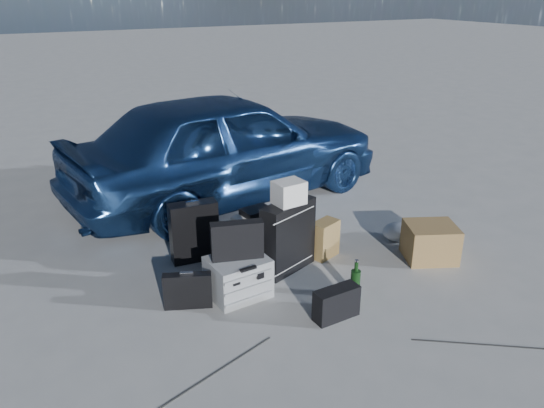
# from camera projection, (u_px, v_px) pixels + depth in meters

# --- Properties ---
(ground) EXTENTS (60.00, 60.00, 0.00)m
(ground) POSITION_uv_depth(u_px,v_px,m) (327.00, 300.00, 4.38)
(ground) COLOR #A2A19D
(ground) RESTS_ON ground
(car) EXTENTS (4.02, 2.08, 1.31)m
(car) POSITION_uv_depth(u_px,v_px,m) (227.00, 146.00, 6.26)
(car) COLOR navy
(car) RESTS_ON ground
(pelican_case) EXTENTS (0.50, 0.42, 0.34)m
(pelican_case) POSITION_uv_depth(u_px,v_px,m) (238.00, 277.00, 4.39)
(pelican_case) COLOR gray
(pelican_case) RESTS_ON ground
(laptop_bag) EXTENTS (0.44, 0.22, 0.32)m
(laptop_bag) POSITION_uv_depth(u_px,v_px,m) (237.00, 240.00, 4.28)
(laptop_bag) COLOR black
(laptop_bag) RESTS_ON pelican_case
(briefcase) EXTENTS (0.39, 0.22, 0.30)m
(briefcase) POSITION_uv_depth(u_px,v_px,m) (188.00, 291.00, 4.23)
(briefcase) COLOR black
(briefcase) RESTS_ON ground
(suitcase_left) EXTENTS (0.45, 0.20, 0.57)m
(suitcase_left) POSITION_uv_depth(u_px,v_px,m) (194.00, 232.00, 4.93)
(suitcase_left) COLOR black
(suitcase_left) RESTS_ON ground
(suitcase_right) EXTENTS (0.58, 0.37, 0.65)m
(suitcase_right) POSITION_uv_depth(u_px,v_px,m) (288.00, 237.00, 4.74)
(suitcase_right) COLOR black
(suitcase_right) RESTS_ON ground
(white_carton) EXTENTS (0.27, 0.23, 0.20)m
(white_carton) POSITION_uv_depth(u_px,v_px,m) (289.00, 192.00, 4.56)
(white_carton) COLOR silver
(white_carton) RESTS_ON suitcase_right
(duffel_bag) EXTENTS (0.73, 0.51, 0.34)m
(duffel_bag) POSITION_uv_depth(u_px,v_px,m) (257.00, 236.00, 5.11)
(duffel_bag) COLOR black
(duffel_bag) RESTS_ON ground
(flat_box_white) EXTENTS (0.50, 0.45, 0.07)m
(flat_box_white) POSITION_uv_depth(u_px,v_px,m) (257.00, 218.00, 5.01)
(flat_box_white) COLOR silver
(flat_box_white) RESTS_ON duffel_bag
(flat_box_black) EXTENTS (0.30, 0.23, 0.06)m
(flat_box_black) POSITION_uv_depth(u_px,v_px,m) (257.00, 211.00, 4.98)
(flat_box_black) COLOR black
(flat_box_black) RESTS_ON flat_box_white
(kraft_bag) EXTENTS (0.31, 0.24, 0.36)m
(kraft_bag) POSITION_uv_depth(u_px,v_px,m) (325.00, 239.00, 5.03)
(kraft_bag) COLOR olive
(kraft_bag) RESTS_ON ground
(cardboard_box) EXTENTS (0.58, 0.55, 0.34)m
(cardboard_box) POSITION_uv_depth(u_px,v_px,m) (430.00, 242.00, 4.99)
(cardboard_box) COLOR olive
(cardboard_box) RESTS_ON ground
(plastic_bag) EXTENTS (0.39, 0.35, 0.18)m
(plastic_bag) POSITION_uv_depth(u_px,v_px,m) (399.00, 232.00, 5.38)
(plastic_bag) COLOR silver
(plastic_bag) RESTS_ON ground
(messenger_bag) EXTENTS (0.37, 0.15, 0.26)m
(messenger_bag) POSITION_uv_depth(u_px,v_px,m) (336.00, 303.00, 4.10)
(messenger_bag) COLOR black
(messenger_bag) RESTS_ON ground
(green_bottle) EXTENTS (0.08, 0.08, 0.32)m
(green_bottle) POSITION_uv_depth(u_px,v_px,m) (355.00, 279.00, 4.38)
(green_bottle) COLOR black
(green_bottle) RESTS_ON ground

